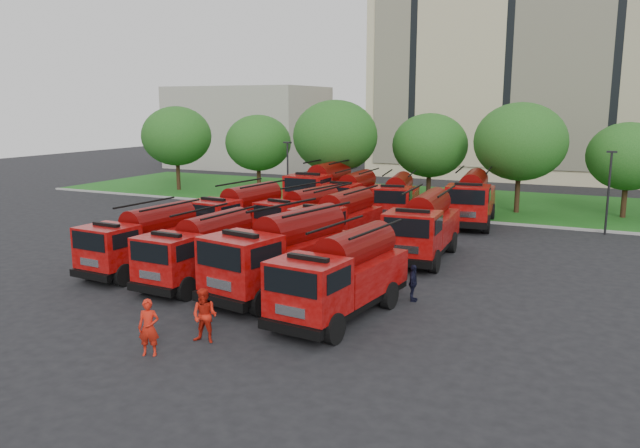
# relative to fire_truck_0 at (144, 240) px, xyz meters

# --- Properties ---
(ground) EXTENTS (140.00, 140.00, 0.00)m
(ground) POSITION_rel_fire_truck_0_xyz_m (7.73, 1.48, -1.52)
(ground) COLOR black
(ground) RESTS_ON ground
(lawn) EXTENTS (70.00, 16.00, 0.12)m
(lawn) POSITION_rel_fire_truck_0_xyz_m (7.73, 27.48, -1.46)
(lawn) COLOR #195316
(lawn) RESTS_ON ground
(curb) EXTENTS (70.00, 0.30, 0.14)m
(curb) POSITION_rel_fire_truck_0_xyz_m (7.73, 19.38, -1.45)
(curb) COLOR gray
(curb) RESTS_ON ground
(apartment_building) EXTENTS (30.00, 14.18, 25.00)m
(apartment_building) POSITION_rel_fire_truck_0_xyz_m (9.73, 49.42, 10.98)
(apartment_building) COLOR #BAAE8A
(apartment_building) RESTS_ON ground
(side_building) EXTENTS (18.00, 12.00, 10.00)m
(side_building) POSITION_rel_fire_truck_0_xyz_m (-22.27, 45.48, 3.48)
(side_building) COLOR gray
(side_building) RESTS_ON ground
(tree_0) EXTENTS (6.30, 6.30, 7.70)m
(tree_0) POSITION_rel_fire_truck_0_xyz_m (-16.27, 23.48, 3.50)
(tree_0) COLOR #382314
(tree_0) RESTS_ON ground
(tree_1) EXTENTS (5.71, 5.71, 6.98)m
(tree_1) POSITION_rel_fire_truck_0_xyz_m (-8.27, 24.48, 3.03)
(tree_1) COLOR #382314
(tree_1) RESTS_ON ground
(tree_2) EXTENTS (6.72, 6.72, 8.22)m
(tree_2) POSITION_rel_fire_truck_0_xyz_m (-0.27, 22.98, 3.83)
(tree_2) COLOR #382314
(tree_2) RESTS_ON ground
(tree_3) EXTENTS (5.88, 5.88, 7.19)m
(tree_3) POSITION_rel_fire_truck_0_xyz_m (6.73, 25.48, 3.16)
(tree_3) COLOR #382314
(tree_3) RESTS_ON ground
(tree_4) EXTENTS (6.55, 6.55, 8.01)m
(tree_4) POSITION_rel_fire_truck_0_xyz_m (13.73, 23.98, 3.70)
(tree_4) COLOR #382314
(tree_4) RESTS_ON ground
(tree_5) EXTENTS (5.46, 5.46, 6.68)m
(tree_5) POSITION_rel_fire_truck_0_xyz_m (20.73, 24.98, 2.83)
(tree_5) COLOR #382314
(tree_5) RESTS_ON ground
(lamp_post_0) EXTENTS (0.60, 0.25, 5.11)m
(lamp_post_0) POSITION_rel_fire_truck_0_xyz_m (-2.27, 18.68, 1.37)
(lamp_post_0) COLOR black
(lamp_post_0) RESTS_ON ground
(lamp_post_1) EXTENTS (0.60, 0.25, 5.11)m
(lamp_post_1) POSITION_rel_fire_truck_0_xyz_m (19.73, 18.68, 1.37)
(lamp_post_1) COLOR black
(lamp_post_1) RESTS_ON ground
(fire_truck_0) EXTENTS (2.80, 6.79, 3.03)m
(fire_truck_0) POSITION_rel_fire_truck_0_xyz_m (0.00, 0.00, 0.00)
(fire_truck_0) COLOR black
(fire_truck_0) RESTS_ON ground
(fire_truck_1) EXTENTS (2.71, 6.74, 3.02)m
(fire_truck_1) POSITION_rel_fire_truck_0_xyz_m (3.69, -0.53, -0.00)
(fire_truck_1) COLOR black
(fire_truck_1) RESTS_ON ground
(fire_truck_2) EXTENTS (4.00, 7.93, 3.45)m
(fire_truck_2) POSITION_rel_fire_truck_0_xyz_m (7.74, -0.43, 0.21)
(fire_truck_2) COLOR black
(fire_truck_2) RESTS_ON ground
(fire_truck_3) EXTENTS (3.16, 7.21, 3.18)m
(fire_truck_3) POSITION_rel_fire_truck_0_xyz_m (11.09, -2.02, 0.08)
(fire_truck_3) COLOR black
(fire_truck_3) RESTS_ON ground
(fire_truck_4) EXTENTS (3.13, 7.25, 3.21)m
(fire_truck_4) POSITION_rel_fire_truck_0_xyz_m (0.56, 7.59, 0.09)
(fire_truck_4) COLOR black
(fire_truck_4) RESTS_ON ground
(fire_truck_5) EXTENTS (3.28, 6.79, 2.96)m
(fire_truck_5) POSITION_rel_fire_truck_0_xyz_m (3.57, 9.55, -0.03)
(fire_truck_5) COLOR black
(fire_truck_5) RESTS_ON ground
(fire_truck_6) EXTENTS (2.89, 7.12, 3.18)m
(fire_truck_6) POSITION_rel_fire_truck_0_xyz_m (6.63, 7.80, 0.08)
(fire_truck_6) COLOR black
(fire_truck_6) RESTS_ON ground
(fire_truck_7) EXTENTS (3.00, 7.43, 3.32)m
(fire_truck_7) POSITION_rel_fire_truck_0_xyz_m (11.30, 8.08, 0.15)
(fire_truck_7) COLOR black
(fire_truck_7) RESTS_ON ground
(fire_truck_8) EXTENTS (3.08, 8.00, 3.61)m
(fire_truck_8) POSITION_rel_fire_truck_0_xyz_m (0.74, 18.51, 0.29)
(fire_truck_8) COLOR black
(fire_truck_8) RESTS_ON ground
(fire_truck_9) EXTENTS (2.72, 6.94, 3.12)m
(fire_truck_9) POSITION_rel_fire_truck_0_xyz_m (3.41, 17.69, 0.05)
(fire_truck_9) COLOR black
(fire_truck_9) RESTS_ON ground
(fire_truck_10) EXTENTS (3.53, 7.13, 3.11)m
(fire_truck_10) POSITION_rel_fire_truck_0_xyz_m (6.74, 17.58, 0.04)
(fire_truck_10) COLOR black
(fire_truck_10) RESTS_ON ground
(fire_truck_11) EXTENTS (3.45, 7.81, 3.45)m
(fire_truck_11) POSITION_rel_fire_truck_0_xyz_m (11.57, 18.47, 0.21)
(fire_truck_11) COLOR black
(fire_truck_11) RESTS_ON ground
(firefighter_0) EXTENTS (0.81, 0.72, 1.84)m
(firefighter_0) POSITION_rel_fire_truck_0_xyz_m (7.05, -8.01, -1.52)
(firefighter_0) COLOR red
(firefighter_0) RESTS_ON ground
(firefighter_1) EXTENTS (0.96, 0.61, 1.85)m
(firefighter_1) POSITION_rel_fire_truck_0_xyz_m (8.00, -6.35, -1.52)
(firefighter_1) COLOR red
(firefighter_1) RESTS_ON ground
(firefighter_2) EXTENTS (0.63, 0.95, 1.51)m
(firefighter_2) POSITION_rel_fire_truck_0_xyz_m (12.95, 0.92, -1.52)
(firefighter_2) COLOR black
(firefighter_2) RESTS_ON ground
(firefighter_3) EXTENTS (1.31, 0.98, 1.82)m
(firefighter_3) POSITION_rel_fire_truck_0_xyz_m (9.87, -2.13, -1.52)
(firefighter_3) COLOR black
(firefighter_3) RESTS_ON ground
(firefighter_4) EXTENTS (0.90, 0.81, 1.54)m
(firefighter_4) POSITION_rel_fire_truck_0_xyz_m (4.76, 1.33, -1.52)
(firefighter_4) COLOR black
(firefighter_4) RESTS_ON ground
(firefighter_5) EXTENTS (1.76, 1.24, 1.74)m
(firefighter_5) POSITION_rel_fire_truck_0_xyz_m (10.51, 7.37, -1.52)
(firefighter_5) COLOR red
(firefighter_5) RESTS_ON ground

